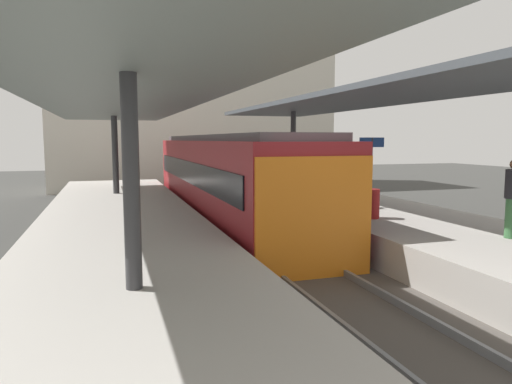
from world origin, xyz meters
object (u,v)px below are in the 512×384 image
at_px(commuter_train, 225,178).
at_px(litter_bin, 371,204).
at_px(platform_bench, 349,194).
at_px(passenger_mid_platform, 310,169).
at_px(platform_sign, 371,155).

distance_m(commuter_train, litter_bin, 6.15).
xyz_separation_m(platform_bench, passenger_mid_platform, (1.07, 5.28, 0.43)).
height_order(litter_bin, passenger_mid_platform, passenger_mid_platform).
bearing_deg(commuter_train, platform_bench, -50.93).
xyz_separation_m(platform_sign, litter_bin, (-1.56, -2.59, -1.22)).
relative_size(litter_bin, passenger_mid_platform, 0.47).
height_order(platform_sign, passenger_mid_platform, platform_sign).
bearing_deg(commuter_train, platform_sign, -34.10).
xyz_separation_m(commuter_train, platform_sign, (4.29, -2.90, 0.90)).
distance_m(commuter_train, platform_bench, 4.79).
distance_m(platform_sign, passenger_mid_platform, 4.53).
xyz_separation_m(commuter_train, passenger_mid_platform, (4.08, 1.57, 0.16)).
bearing_deg(platform_sign, commuter_train, 145.90).
distance_m(commuter_train, passenger_mid_platform, 4.38).
bearing_deg(platform_bench, passenger_mid_platform, 78.54).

